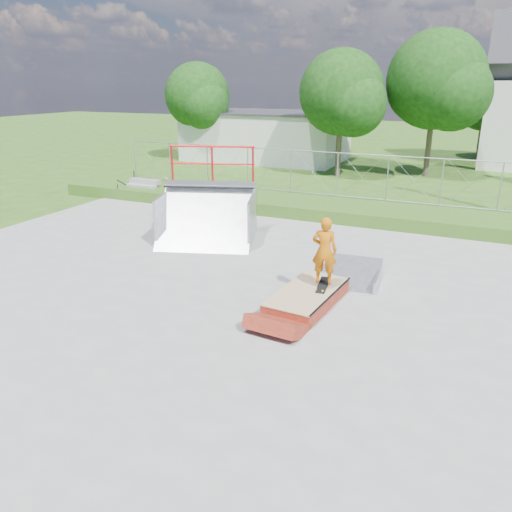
# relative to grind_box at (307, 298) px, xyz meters

# --- Properties ---
(ground) EXTENTS (120.00, 120.00, 0.00)m
(ground) POSITION_rel_grind_box_xyz_m (-1.95, -1.07, -0.18)
(ground) COLOR #285217
(ground) RESTS_ON ground
(concrete_pad) EXTENTS (20.00, 16.00, 0.04)m
(concrete_pad) POSITION_rel_grind_box_xyz_m (-1.95, -1.07, -0.16)
(concrete_pad) COLOR gray
(concrete_pad) RESTS_ON ground
(grass_berm) EXTENTS (24.00, 3.00, 0.50)m
(grass_berm) POSITION_rel_grind_box_xyz_m (-1.95, 8.43, 0.07)
(grass_berm) COLOR #285217
(grass_berm) RESTS_ON ground
(grind_box) EXTENTS (1.42, 2.57, 0.37)m
(grind_box) POSITION_rel_grind_box_xyz_m (0.00, 0.00, 0.00)
(grind_box) COLOR maroon
(grind_box) RESTS_ON concrete_pad
(quarter_pipe) EXTENTS (3.61, 3.32, 2.97)m
(quarter_pipe) POSITION_rel_grind_box_xyz_m (-4.52, 3.26, 1.30)
(quarter_pipe) COLOR #999BA0
(quarter_pipe) RESTS_ON concrete_pad
(flat_bank_ramp) EXTENTS (1.60, 1.69, 0.45)m
(flat_bank_ramp) POSITION_rel_grind_box_xyz_m (0.57, 1.82, 0.04)
(flat_bank_ramp) COLOR #999BA0
(flat_bank_ramp) RESTS_ON concrete_pad
(skateboard) EXTENTS (0.31, 0.81, 0.13)m
(skateboard) POSITION_rel_grind_box_xyz_m (0.26, 0.34, 0.23)
(skateboard) COLOR black
(skateboard) RESTS_ON grind_box
(skater) EXTENTS (0.63, 0.46, 1.60)m
(skater) POSITION_rel_grind_box_xyz_m (0.26, 0.34, 1.03)
(skater) COLOR #C26109
(skater) RESTS_ON grind_box
(concrete_stairs) EXTENTS (1.50, 1.60, 0.80)m
(concrete_stairs) POSITION_rel_grind_box_xyz_m (-10.45, 7.63, 0.22)
(concrete_stairs) COLOR gray
(concrete_stairs) RESTS_ON ground
(chain_link_fence) EXTENTS (20.00, 0.06, 1.80)m
(chain_link_fence) POSITION_rel_grind_box_xyz_m (-1.95, 9.43, 1.22)
(chain_link_fence) COLOR gray
(chain_link_fence) RESTS_ON grass_berm
(utility_building_flat) EXTENTS (10.00, 6.00, 3.00)m
(utility_building_flat) POSITION_rel_grind_box_xyz_m (-9.95, 20.93, 1.32)
(utility_building_flat) COLOR white
(utility_building_flat) RESTS_ON ground
(tree_left_near) EXTENTS (4.76, 4.48, 6.65)m
(tree_left_near) POSITION_rel_grind_box_xyz_m (-3.70, 16.77, 4.05)
(tree_left_near) COLOR brown
(tree_left_near) RESTS_ON ground
(tree_center) EXTENTS (5.44, 5.12, 7.60)m
(tree_center) POSITION_rel_grind_box_xyz_m (0.84, 18.74, 4.66)
(tree_center) COLOR brown
(tree_center) RESTS_ON ground
(tree_left_far) EXTENTS (4.42, 4.16, 6.18)m
(tree_left_far) POSITION_rel_grind_box_xyz_m (-13.72, 18.78, 3.75)
(tree_left_far) COLOR brown
(tree_left_far) RESTS_ON ground
(tree_back_mid) EXTENTS (4.08, 3.84, 5.70)m
(tree_back_mid) POSITION_rel_grind_box_xyz_m (3.27, 26.79, 3.45)
(tree_back_mid) COLOR brown
(tree_back_mid) RESTS_ON ground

